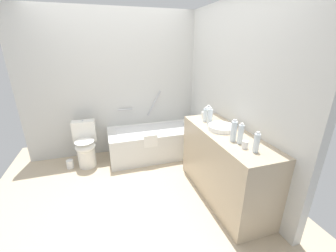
{
  "coord_description": "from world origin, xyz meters",
  "views": [
    {
      "loc": [
        -0.28,
        -2.55,
        1.89
      ],
      "look_at": [
        0.55,
        0.12,
        0.82
      ],
      "focal_mm": 22.9,
      "sensor_mm": 36.0,
      "label": 1
    }
  ],
  "objects_px": {
    "sink_faucet": "(236,126)",
    "drinking_glass_0": "(245,145)",
    "toilet_paper_roll": "(70,164)",
    "bathtub": "(154,141)",
    "water_bottle_5": "(234,131)",
    "water_bottle_3": "(241,134)",
    "drinking_glass_1": "(204,115)",
    "toilet": "(86,145)",
    "sink_basin": "(222,128)",
    "water_bottle_4": "(257,143)",
    "water_bottle_1": "(210,116)",
    "water_bottle_2": "(208,113)",
    "water_bottle_0": "(205,115)"
  },
  "relations": [
    {
      "from": "sink_faucet",
      "to": "drinking_glass_0",
      "type": "distance_m",
      "value": 0.57
    },
    {
      "from": "toilet_paper_roll",
      "to": "drinking_glass_0",
      "type": "bearing_deg",
      "value": -41.55
    },
    {
      "from": "bathtub",
      "to": "water_bottle_5",
      "type": "height_order",
      "value": "water_bottle_5"
    },
    {
      "from": "water_bottle_3",
      "to": "drinking_glass_1",
      "type": "height_order",
      "value": "water_bottle_3"
    },
    {
      "from": "toilet",
      "to": "sink_basin",
      "type": "relative_size",
      "value": 2.21
    },
    {
      "from": "water_bottle_4",
      "to": "drinking_glass_0",
      "type": "relative_size",
      "value": 2.61
    },
    {
      "from": "water_bottle_1",
      "to": "water_bottle_5",
      "type": "relative_size",
      "value": 0.92
    },
    {
      "from": "water_bottle_2",
      "to": "drinking_glass_1",
      "type": "bearing_deg",
      "value": 111.83
    },
    {
      "from": "water_bottle_5",
      "to": "sink_faucet",
      "type": "bearing_deg",
      "value": 52.12
    },
    {
      "from": "water_bottle_1",
      "to": "water_bottle_3",
      "type": "xyz_separation_m",
      "value": [
        0.03,
        -0.63,
        0.0
      ]
    },
    {
      "from": "drinking_glass_0",
      "to": "water_bottle_5",
      "type": "bearing_deg",
      "value": 93.0
    },
    {
      "from": "toilet_paper_roll",
      "to": "water_bottle_0",
      "type": "bearing_deg",
      "value": -23.76
    },
    {
      "from": "drinking_glass_0",
      "to": "water_bottle_3",
      "type": "bearing_deg",
      "value": 78.52
    },
    {
      "from": "water_bottle_4",
      "to": "water_bottle_3",
      "type": "bearing_deg",
      "value": 97.22
    },
    {
      "from": "water_bottle_0",
      "to": "water_bottle_4",
      "type": "bearing_deg",
      "value": -86.16
    },
    {
      "from": "sink_faucet",
      "to": "water_bottle_3",
      "type": "relative_size",
      "value": 0.66
    },
    {
      "from": "bathtub",
      "to": "toilet_paper_roll",
      "type": "distance_m",
      "value": 1.43
    },
    {
      "from": "toilet",
      "to": "toilet_paper_roll",
      "type": "distance_m",
      "value": 0.39
    },
    {
      "from": "water_bottle_3",
      "to": "toilet_paper_roll",
      "type": "height_order",
      "value": "water_bottle_3"
    },
    {
      "from": "water_bottle_0",
      "to": "water_bottle_5",
      "type": "xyz_separation_m",
      "value": [
        0.0,
        -0.68,
        0.02
      ]
    },
    {
      "from": "bathtub",
      "to": "sink_faucet",
      "type": "xyz_separation_m",
      "value": [
        0.78,
        -1.24,
        0.65
      ]
    },
    {
      "from": "bathtub",
      "to": "drinking_glass_1",
      "type": "xyz_separation_m",
      "value": [
        0.58,
        -0.74,
        0.67
      ]
    },
    {
      "from": "water_bottle_0",
      "to": "water_bottle_1",
      "type": "xyz_separation_m",
      "value": [
        0.01,
        -0.12,
        0.01
      ]
    },
    {
      "from": "toilet",
      "to": "water_bottle_5",
      "type": "height_order",
      "value": "water_bottle_5"
    },
    {
      "from": "water_bottle_4",
      "to": "bathtub",
      "type": "bearing_deg",
      "value": 107.6
    },
    {
      "from": "toilet",
      "to": "water_bottle_2",
      "type": "distance_m",
      "value": 2.03
    },
    {
      "from": "bathtub",
      "to": "water_bottle_3",
      "type": "bearing_deg",
      "value": -71.09
    },
    {
      "from": "water_bottle_3",
      "to": "drinking_glass_0",
      "type": "bearing_deg",
      "value": -101.48
    },
    {
      "from": "sink_faucet",
      "to": "water_bottle_1",
      "type": "distance_m",
      "value": 0.35
    },
    {
      "from": "toilet",
      "to": "drinking_glass_1",
      "type": "xyz_separation_m",
      "value": [
        1.72,
        -0.73,
        0.58
      ]
    },
    {
      "from": "toilet",
      "to": "sink_basin",
      "type": "height_order",
      "value": "sink_basin"
    },
    {
      "from": "water_bottle_5",
      "to": "drinking_glass_1",
      "type": "distance_m",
      "value": 0.83
    },
    {
      "from": "toilet_paper_roll",
      "to": "water_bottle_3",
      "type": "bearing_deg",
      "value": -39.12
    },
    {
      "from": "sink_faucet",
      "to": "drinking_glass_1",
      "type": "height_order",
      "value": "drinking_glass_1"
    },
    {
      "from": "water_bottle_0",
      "to": "water_bottle_5",
      "type": "height_order",
      "value": "water_bottle_5"
    },
    {
      "from": "sink_basin",
      "to": "water_bottle_1",
      "type": "relative_size",
      "value": 1.48
    },
    {
      "from": "bathtub",
      "to": "sink_basin",
      "type": "relative_size",
      "value": 4.64
    },
    {
      "from": "sink_basin",
      "to": "sink_faucet",
      "type": "distance_m",
      "value": 0.2
    },
    {
      "from": "sink_faucet",
      "to": "water_bottle_0",
      "type": "relative_size",
      "value": 0.76
    },
    {
      "from": "sink_faucet",
      "to": "water_bottle_2",
      "type": "bearing_deg",
      "value": 111.58
    },
    {
      "from": "drinking_glass_1",
      "to": "sink_faucet",
      "type": "bearing_deg",
      "value": -68.38
    },
    {
      "from": "bathtub",
      "to": "toilet",
      "type": "relative_size",
      "value": 2.1
    },
    {
      "from": "water_bottle_5",
      "to": "toilet_paper_roll",
      "type": "height_order",
      "value": "water_bottle_5"
    },
    {
      "from": "toilet",
      "to": "water_bottle_4",
      "type": "height_order",
      "value": "water_bottle_4"
    },
    {
      "from": "drinking_glass_0",
      "to": "drinking_glass_1",
      "type": "relative_size",
      "value": 0.97
    },
    {
      "from": "water_bottle_0",
      "to": "water_bottle_1",
      "type": "bearing_deg",
      "value": -86.36
    },
    {
      "from": "bathtub",
      "to": "drinking_glass_0",
      "type": "xyz_separation_m",
      "value": [
        0.54,
        -1.76,
        0.67
      ]
    },
    {
      "from": "bathtub",
      "to": "water_bottle_2",
      "type": "bearing_deg",
      "value": -53.2
    },
    {
      "from": "bathtub",
      "to": "water_bottle_5",
      "type": "distance_m",
      "value": 1.81
    },
    {
      "from": "toilet",
      "to": "water_bottle_2",
      "type": "relative_size",
      "value": 3.7
    }
  ]
}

